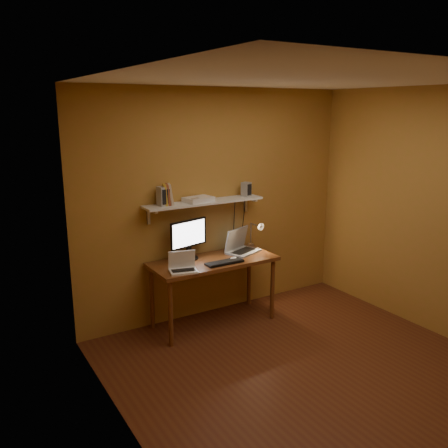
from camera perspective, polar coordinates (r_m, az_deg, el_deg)
room at (r=4.20m, az=10.30°, el=-1.23°), size 3.44×3.24×2.64m
desk at (r=5.25m, az=-1.28°, el=-5.21°), size 1.40×0.60×0.75m
wall_shelf at (r=5.23m, az=-2.38°, el=2.60°), size 1.40×0.25×0.21m
monitor at (r=5.20m, az=-4.26°, el=-1.59°), size 0.48×0.25×0.44m
laptop at (r=5.48m, az=1.96°, el=-2.64°), size 0.45×0.39×0.28m
netbook at (r=4.86m, az=-5.00°, el=-5.02°), size 0.32×0.26×0.21m
keyboard at (r=5.09m, az=0.05°, el=-4.65°), size 0.42×0.14×0.02m
mouse at (r=5.20m, az=1.12°, el=-4.20°), size 0.10×0.07×0.03m
desk_lamp at (r=5.60m, az=3.91°, el=-0.85°), size 0.09×0.23×0.38m
speaker_left at (r=5.00m, az=-7.30°, el=3.35°), size 0.12×0.12×0.20m
speaker_right at (r=5.50m, az=2.69°, el=4.20°), size 0.12×0.12×0.16m
books at (r=5.03m, az=-6.76°, el=3.55°), size 0.16×0.16×0.22m
shelf_camera at (r=5.09m, az=-3.49°, el=2.80°), size 0.10×0.06×0.06m
router at (r=5.19m, az=-3.10°, el=2.98°), size 0.34×0.26×0.05m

